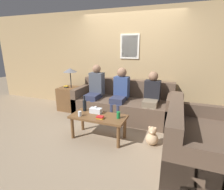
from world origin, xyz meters
The scene contains 15 objects.
ground_plane centered at (0.00, 0.00, 0.00)m, with size 16.00×16.00×0.00m, color gray.
wall_back centered at (0.00, 1.05, 1.30)m, with size 9.00×0.08×2.60m.
couch_main centered at (0.00, 0.55, 0.31)m, with size 2.34×0.94×0.89m.
couch_side centered at (1.54, -0.74, 0.32)m, with size 0.94×1.63×0.89m.
coffee_table centered at (-0.13, -0.60, 0.39)m, with size 1.05×0.49×0.46m.
side_table_with_lamp centered at (-1.53, 0.54, 0.37)m, with size 0.53×0.53×1.15m.
wine_bottle centered at (-0.49, -0.46, 0.58)m, with size 0.07×0.07×0.31m.
drinking_glass centered at (-0.44, -0.74, 0.51)m, with size 0.07×0.07×0.09m.
book_stack centered at (-0.04, -0.71, 0.48)m, with size 0.13×0.09×0.05m.
soda_can centered at (0.26, -0.57, 0.52)m, with size 0.07×0.07×0.12m.
tissue_box centered at (-0.23, -0.49, 0.51)m, with size 0.23×0.12×0.14m.
person_left centered at (-0.69, 0.41, 0.70)m, with size 0.34×0.60×1.27m.
person_middle centered at (-0.03, 0.40, 0.68)m, with size 0.34×0.61×1.23m.
person_right centered at (0.69, 0.40, 0.66)m, with size 0.34×0.57×1.18m.
teddy_bear centered at (0.87, -0.47, 0.15)m, with size 0.23×0.23×0.35m.
Camera 1 is at (1.21, -3.34, 1.74)m, focal length 28.00 mm.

